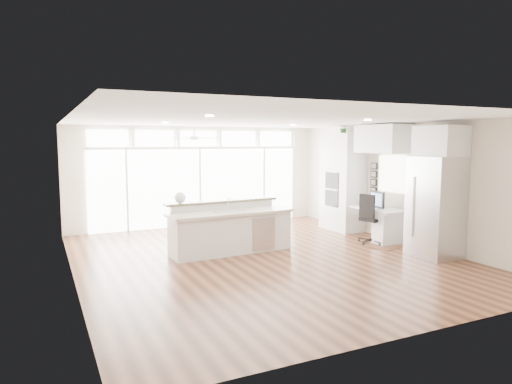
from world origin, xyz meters
name	(u,v)px	position (x,y,z in m)	size (l,w,h in m)	color
floor	(264,259)	(0.00, 0.00, -0.01)	(7.00, 8.00, 0.02)	#442315
ceiling	(265,120)	(0.00, 0.00, 2.70)	(7.00, 8.00, 0.02)	white
wall_back	(199,176)	(0.00, 4.00, 1.35)	(7.00, 0.04, 2.70)	beige
wall_front	(420,223)	(0.00, -4.00, 1.35)	(7.00, 0.04, 2.70)	beige
wall_left	(71,200)	(-3.50, 0.00, 1.35)	(0.04, 8.00, 2.70)	beige
wall_right	(402,183)	(3.50, 0.00, 1.35)	(0.04, 8.00, 2.70)	beige
glass_wall	(200,187)	(0.00, 3.94, 1.05)	(5.80, 0.06, 2.08)	white
transom_row	(199,138)	(0.00, 3.94, 2.38)	(5.90, 0.06, 0.40)	white
desk_window	(392,174)	(3.46, 0.30, 1.55)	(0.04, 0.85, 0.85)	white
ceiling_fan	(194,134)	(-0.50, 2.80, 2.48)	(1.16, 1.16, 0.32)	white
recessed_lights	(260,121)	(0.00, 0.20, 2.68)	(3.40, 3.00, 0.02)	white
oven_cabinet	(342,182)	(3.17, 1.80, 1.25)	(0.64, 1.20, 2.50)	white
desk_nook	(379,224)	(3.13, 0.30, 0.38)	(0.72, 1.30, 0.76)	white
upper_cabinets	(383,139)	(3.17, 0.30, 2.35)	(0.64, 1.30, 0.64)	white
refrigerator	(435,207)	(3.11, -1.35, 1.00)	(0.76, 0.90, 2.00)	silver
fridge_cabinet	(441,141)	(3.17, -1.35, 2.30)	(0.64, 0.90, 0.60)	white
framed_photos	(374,178)	(3.46, 0.92, 1.40)	(0.06, 0.22, 0.80)	black
kitchen_island	(231,228)	(-0.41, 0.72, 0.52)	(2.64, 0.99, 1.05)	white
rug	(387,245)	(2.93, -0.21, 0.01)	(0.87, 0.63, 0.01)	#3B1D12
office_chair	(373,219)	(2.80, 0.15, 0.56)	(0.58, 0.54, 1.12)	black
fishbowl	(180,198)	(-1.38, 1.06, 1.16)	(0.23, 0.23, 0.23)	white
monitor	(377,199)	(3.05, 0.30, 0.97)	(0.08, 0.50, 0.42)	black
keyboard	(371,208)	(2.88, 0.30, 0.77)	(0.12, 0.33, 0.02)	silver
potted_plant	(343,129)	(3.17, 1.80, 2.62)	(0.27, 0.30, 0.24)	#2B5B27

